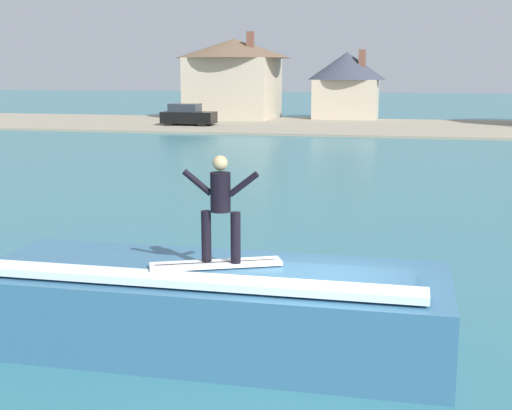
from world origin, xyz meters
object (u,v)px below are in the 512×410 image
at_px(wave_crest, 211,306).
at_px(surfer, 221,203).
at_px(house_with_chimney, 234,75).
at_px(surfboard, 216,264).
at_px(house_small_cottage, 347,82).
at_px(car_near_shore, 188,115).

bearing_deg(wave_crest, surfer, -41.19).
relative_size(surfer, house_with_chimney, 0.16).
distance_m(surfboard, surfer, 1.00).
xyz_separation_m(wave_crest, house_with_chimney, (-12.81, 51.87, 3.35)).
bearing_deg(surfer, house_small_cottage, 93.17).
relative_size(wave_crest, surfer, 4.49).
relative_size(surfer, car_near_shore, 0.41).
bearing_deg(surfboard, house_with_chimney, 103.97).
xyz_separation_m(surfboard, house_with_chimney, (-12.96, 52.10, 2.55)).
bearing_deg(house_small_cottage, surfboard, -86.91).
distance_m(surfer, house_small_cottage, 53.90).
xyz_separation_m(wave_crest, surfboard, (0.15, -0.23, 0.80)).
height_order(wave_crest, surfboard, surfboard).
xyz_separation_m(surfer, car_near_shore, (-14.45, 42.78, -1.54)).
relative_size(surfboard, house_small_cottage, 0.30).
distance_m(surfboard, house_small_cottage, 53.94).
distance_m(surfer, house_with_chimney, 53.70).
bearing_deg(car_near_shore, wave_crest, -71.53).
height_order(wave_crest, house_with_chimney, house_with_chimney).
height_order(surfer, house_small_cottage, house_small_cottage).
height_order(surfer, car_near_shore, surfer).
xyz_separation_m(surfboard, car_near_shore, (-14.38, 42.81, -0.54)).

